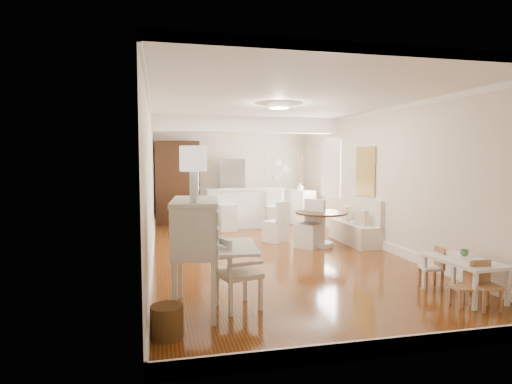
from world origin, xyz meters
name	(u,v)px	position (x,y,z in m)	size (l,w,h in m)	color
room	(269,150)	(0.04, 0.32, 1.98)	(9.00, 9.04, 2.82)	brown
secretary_bureau	(195,255)	(-1.70, -2.90, 0.67)	(1.05, 1.07, 1.34)	beige
gustavian_armchair	(238,272)	(-1.19, -2.92, 0.44)	(0.51, 0.51, 0.88)	beige
wicker_basket	(167,322)	(-2.05, -3.61, 0.17)	(0.33, 0.33, 0.33)	brown
kids_table	(464,278)	(1.78, -3.16, 0.25)	(0.60, 1.00, 0.50)	silver
kids_chair_a	(462,287)	(1.49, -3.50, 0.25)	(0.24, 0.24, 0.50)	#A3754A
kids_chair_b	(431,267)	(1.60, -2.72, 0.29)	(0.28, 0.28, 0.59)	#9A6C46
kids_chair_c	(486,286)	(1.71, -3.63, 0.29)	(0.28, 0.28, 0.59)	#A5754B
banquette	(355,220)	(1.99, 0.50, 0.49)	(0.52, 1.60, 0.98)	silver
dining_table	(321,229)	(1.14, 0.28, 0.36)	(1.06, 1.06, 0.72)	#492917
slip_chair_near	(309,224)	(0.89, 0.30, 0.49)	(0.46, 0.48, 0.97)	silver
slip_chair_far	(276,221)	(0.38, 1.03, 0.45)	(0.42, 0.44, 0.90)	white
breakfast_counter	(245,208)	(0.10, 3.10, 0.52)	(2.05, 0.65, 1.03)	white
bar_stool_left	(227,210)	(-0.43, 2.69, 0.53)	(0.42, 0.42, 1.05)	silver
bar_stool_right	(274,211)	(0.76, 2.57, 0.48)	(0.38, 0.38, 0.96)	silver
pantry_cabinet	(177,183)	(-1.60, 4.18, 1.15)	(1.20, 0.60, 2.30)	#381E11
fridge	(244,190)	(0.30, 4.15, 0.90)	(0.75, 0.65, 1.80)	silver
sideboard	(299,207)	(1.70, 3.38, 0.47)	(0.44, 0.99, 0.94)	white
pencil_cup	(464,253)	(1.92, -2.98, 0.54)	(0.11, 0.11, 0.09)	#4F8751
branch_vase	(300,187)	(1.73, 3.37, 1.04)	(0.19, 0.19, 0.20)	white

